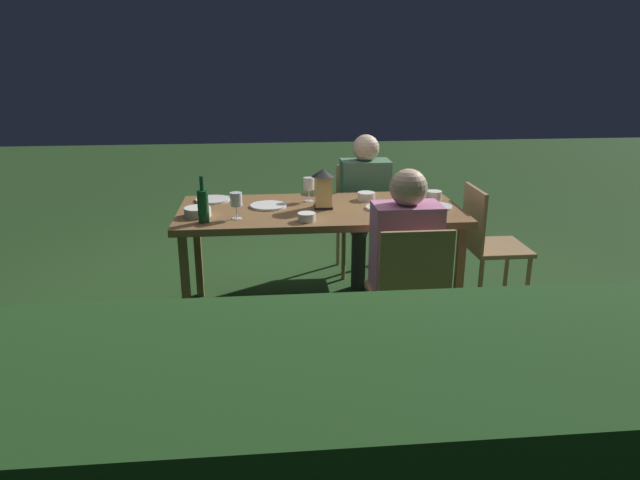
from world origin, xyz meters
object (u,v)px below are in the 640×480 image
(plate_b, at_px, (383,208))
(chair_side_left_a, at_px, (362,213))
(plate_c, at_px, (269,206))
(lantern_centerpiece, at_px, (323,186))
(bowl_dip, at_px, (434,195))
(green_bottle_on_table, at_px, (203,205))
(plate_a, at_px, (213,200))
(wine_glass_b, at_px, (417,197))
(person_in_pink, at_px, (402,253))
(wine_glass_a, at_px, (309,185))
(chair_head_near, at_px, (488,241))
(potted_plant_corner, at_px, (553,366))
(bowl_salad, at_px, (307,217))
(person_in_green, at_px, (366,201))
(plate_d, at_px, (435,207))
(bowl_olives, at_px, (366,196))
(bowl_bread, at_px, (198,212))
(chair_side_right_a, at_px, (409,290))
(dining_table, at_px, (320,216))
(wine_glass_c, at_px, (236,201))

(plate_b, bearing_deg, chair_side_left_a, -90.59)
(plate_c, bearing_deg, lantern_centerpiece, 170.02)
(lantern_centerpiece, height_order, bowl_dip, lantern_centerpiece)
(green_bottle_on_table, bearing_deg, plate_a, -91.02)
(wine_glass_b, bearing_deg, plate_a, -20.54)
(person_in_pink, xyz_separation_m, plate_b, (0.01, -0.56, 0.13))
(wine_glass_a, bearing_deg, chair_head_near, 171.37)
(lantern_centerpiece, height_order, potted_plant_corner, lantern_centerpiece)
(chair_head_near, height_order, bowl_salad, chair_head_near)
(plate_a, xyz_separation_m, potted_plant_corner, (-1.61, 1.89, -0.32))
(potted_plant_corner, bearing_deg, person_in_green, -78.68)
(person_in_green, height_order, plate_a, person_in_green)
(chair_side_left_a, relative_size, green_bottle_on_table, 3.00)
(plate_c, xyz_separation_m, plate_d, (-1.12, 0.13, 0.00))
(plate_a, height_order, bowl_olives, bowl_olives)
(plate_b, xyz_separation_m, bowl_bread, (1.21, 0.07, 0.02))
(plate_c, bearing_deg, plate_a, -27.81)
(chair_side_right_a, xyz_separation_m, plate_c, (0.77, -0.88, 0.28))
(person_in_pink, relative_size, plate_d, 5.08)
(dining_table, xyz_separation_m, chair_side_left_a, (-0.42, -0.82, -0.22))
(wine_glass_c, height_order, plate_c, wine_glass_c)
(chair_side_left_a, bearing_deg, plate_c, 44.48)
(plate_d, xyz_separation_m, bowl_olives, (0.43, -0.26, 0.02))
(bowl_salad, height_order, potted_plant_corner, bowl_salad)
(chair_head_near, bearing_deg, wine_glass_a, -8.63)
(chair_side_right_a, relative_size, plate_a, 3.59)
(wine_glass_b, height_order, bowl_dip, wine_glass_b)
(wine_glass_b, bearing_deg, chair_side_left_a, -80.39)
(wine_glass_c, distance_m, plate_b, 0.98)
(chair_head_near, xyz_separation_m, lantern_centerpiece, (1.17, 0.00, 0.42))
(plate_d, bearing_deg, potted_plant_corner, 93.62)
(green_bottle_on_table, height_order, bowl_dip, green_bottle_on_table)
(chair_head_near, distance_m, bowl_dip, 0.50)
(chair_head_near, relative_size, plate_a, 3.59)
(dining_table, bearing_deg, wine_glass_a, -72.23)
(dining_table, distance_m, plate_d, 0.78)
(chair_side_right_a, height_order, plate_d, chair_side_right_a)
(dining_table, relative_size, plate_c, 7.64)
(wine_glass_b, distance_m, bowl_bread, 1.41)
(dining_table, distance_m, potted_plant_corner, 1.86)
(wine_glass_a, relative_size, bowl_bread, 0.99)
(chair_side_left_a, xyz_separation_m, person_in_green, (0.00, 0.20, 0.15))
(lantern_centerpiece, relative_size, bowl_dip, 2.40)
(dining_table, relative_size, bowl_bread, 11.09)
(lantern_centerpiece, height_order, plate_a, lantern_centerpiece)
(wine_glass_b, xyz_separation_m, plate_b, (0.19, -0.17, -0.11))
(wine_glass_a, height_order, potted_plant_corner, wine_glass_a)
(potted_plant_corner, bearing_deg, green_bottle_on_table, -39.71)
(plate_a, bearing_deg, chair_side_right_a, 136.78)
(plate_a, xyz_separation_m, plate_b, (-1.15, 0.33, 0.00))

